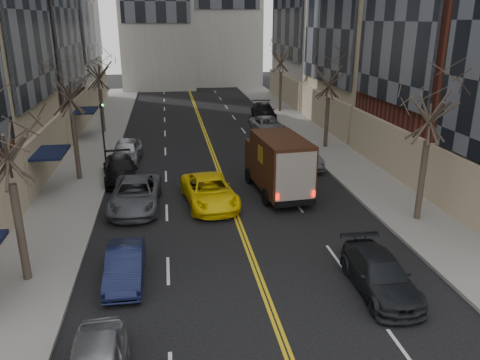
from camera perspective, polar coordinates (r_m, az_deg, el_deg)
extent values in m
cube|color=slate|center=(37.42, -17.56, 3.51)|extent=(4.00, 66.00, 0.15)
cube|color=slate|center=(38.94, 9.66, 4.72)|extent=(4.00, 66.00, 0.15)
cube|color=black|center=(28.49, -22.43, 3.08)|extent=(2.00, 3.00, 0.15)
cube|color=black|center=(29.00, -23.90, 0.98)|extent=(0.20, 3.00, 2.50)
cube|color=black|center=(40.94, -18.52, 8.04)|extent=(2.00, 3.00, 0.15)
cube|color=black|center=(41.30, -19.61, 6.52)|extent=(0.20, 3.00, 2.50)
cylinder|color=#382D23|center=(19.16, -25.20, -5.84)|extent=(0.30, 0.30, 3.83)
cylinder|color=#382D23|center=(30.19, -19.36, 3.85)|extent=(0.30, 0.30, 4.05)
cylinder|color=#382D23|center=(42.78, -16.46, 8.13)|extent=(0.30, 0.30, 3.69)
cylinder|color=#382D23|center=(24.27, 21.27, -0.06)|extent=(0.30, 0.30, 3.96)
cylinder|color=#382D23|center=(36.59, 10.51, 6.91)|extent=(0.30, 0.30, 3.78)
cylinder|color=#382D23|center=(50.73, 4.94, 10.69)|extent=(0.30, 0.30, 4.14)
cylinder|color=black|center=(31.91, -16.27, 4.72)|extent=(0.12, 0.12, 3.80)
imported|color=black|center=(31.45, -16.67, 8.86)|extent=(0.15, 0.18, 0.90)
sphere|color=#0CE526|center=(31.34, -16.40, 8.76)|extent=(0.14, 0.14, 0.14)
cube|color=black|center=(26.95, 4.58, -0.51)|extent=(2.64, 6.41, 0.29)
cube|color=black|center=(28.74, 3.22, 2.82)|extent=(2.42, 1.84, 2.05)
cube|color=black|center=(26.03, 5.02, 2.04)|extent=(2.72, 4.96, 2.93)
cube|color=black|center=(24.30, 6.75, -2.83)|extent=(2.26, 0.35, 0.29)
cube|color=red|center=(23.81, 4.59, -2.08)|extent=(0.18, 0.07, 0.34)
cube|color=red|center=(24.46, 8.96, -1.67)|extent=(0.18, 0.07, 0.34)
cube|color=gold|center=(25.56, 2.48, 3.15)|extent=(0.11, 0.88, 0.88)
cube|color=gold|center=(26.30, 7.49, 3.46)|extent=(0.11, 0.88, 0.88)
cylinder|color=black|center=(28.53, 1.10, 0.52)|extent=(0.35, 0.96, 0.94)
cylinder|color=black|center=(29.17, 5.50, 0.85)|extent=(0.35, 0.96, 0.94)
cylinder|color=black|center=(25.16, 3.23, -2.10)|extent=(0.35, 0.96, 0.94)
cylinder|color=black|center=(25.89, 8.13, -1.65)|extent=(0.35, 0.96, 0.94)
imported|color=black|center=(18.22, 16.70, -10.96)|extent=(2.03, 4.69, 1.34)
cube|color=black|center=(18.49, 15.98, -8.54)|extent=(0.13, 0.04, 0.09)
cube|color=blue|center=(18.47, 16.02, -8.58)|extent=(0.10, 0.01, 0.06)
imported|color=yellow|center=(25.22, -3.75, -1.39)|extent=(3.07, 5.62, 1.49)
imported|color=black|center=(28.37, 1.87, 1.02)|extent=(0.39, 0.57, 1.52)
imported|color=#111636|center=(18.61, -13.85, -10.11)|extent=(1.36, 3.90, 1.29)
imported|color=#505258|center=(25.33, -12.64, -1.73)|extent=(2.74, 5.53, 1.51)
imported|color=black|center=(29.94, -14.44, 1.27)|extent=(2.57, 5.05, 1.41)
imported|color=#9A9CA1|center=(33.57, -13.68, 3.43)|extent=(2.23, 4.87, 1.62)
imported|color=#43444A|center=(32.08, 7.09, 3.15)|extent=(2.33, 5.19, 1.65)
imported|color=#9B9DA2|center=(41.32, 3.43, 6.68)|extent=(2.81, 5.28, 1.41)
imported|color=black|center=(47.20, 2.88, 8.35)|extent=(2.75, 5.63, 1.58)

